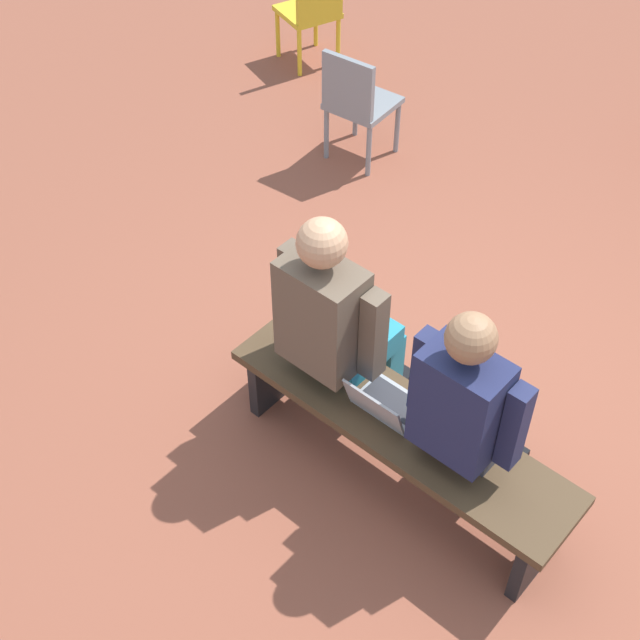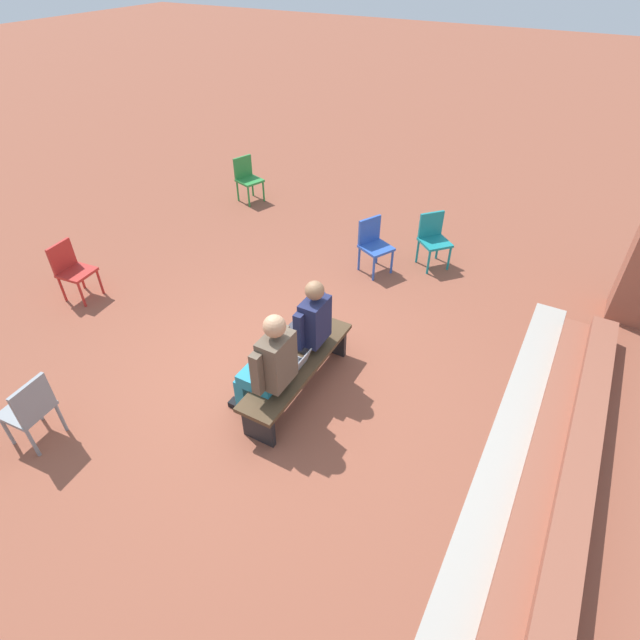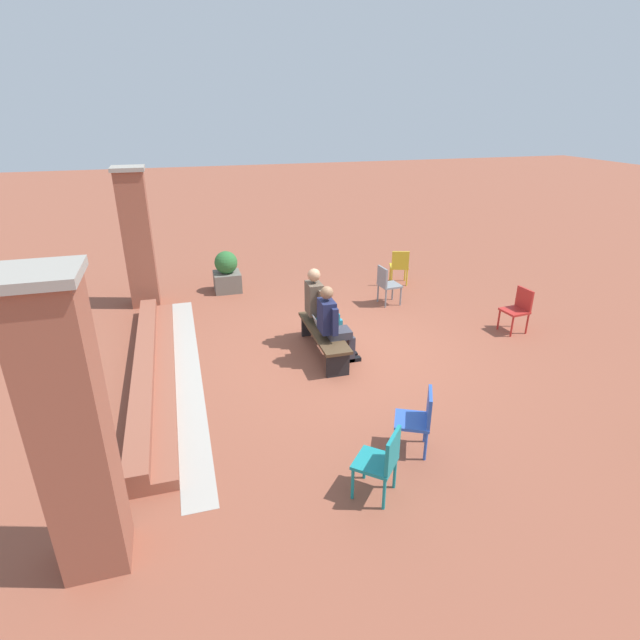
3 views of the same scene
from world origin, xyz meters
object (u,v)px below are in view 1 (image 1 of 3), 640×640
Objects in this scene: person_student at (471,408)px; laptop at (385,404)px; plastic_chair_by_pillar at (357,100)px; plastic_chair_near_bench_left at (312,8)px; person_adult at (337,321)px; bench at (399,432)px.

person_student is 0.46m from laptop.
person_student is at bearing 139.27° from plastic_chair_by_pillar.
person_student is 4.30m from plastic_chair_near_bench_left.
person_adult is 3.74m from plastic_chair_near_bench_left.
plastic_chair_by_pillar is at bearing -52.72° from person_adult.
laptop is at bearing 136.47° from plastic_chair_near_bench_left.
laptop is at bearing 167.19° from person_adult.
person_adult is at bearing -0.26° from person_student.
plastic_chair_near_bench_left is at bearing -35.70° from plastic_chair_by_pillar.
person_adult is 1.68× the size of plastic_chair_by_pillar.
person_adult reaches higher than laptop.
plastic_chair_near_bench_left is at bearing -39.11° from person_student.
bench is at bearing 133.95° from plastic_chair_by_pillar.
laptop reaches higher than bench.
plastic_chair_near_bench_left is at bearing -42.58° from bench.
person_adult reaches higher than plastic_chair_by_pillar.
person_adult is 1.68× the size of plastic_chair_near_bench_left.
person_adult is 0.45m from laptop.
bench is at bearing 171.06° from person_adult.
person_student is at bearing 140.89° from plastic_chair_near_bench_left.
plastic_chair_near_bench_left is (3.33, -2.71, -0.24)m from person_student.
person_student reaches higher than plastic_chair_near_bench_left.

